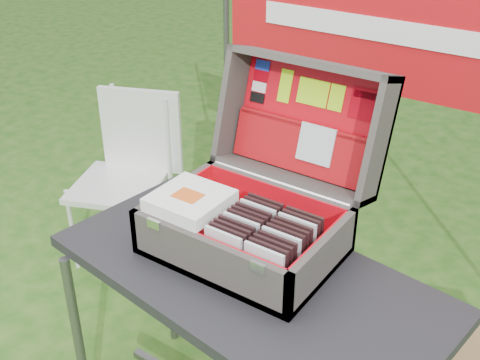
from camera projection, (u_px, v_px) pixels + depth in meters
The scene contains 79 objects.
table_top at pixel (248, 276), 1.92m from camera, with size 1.27×0.64×0.04m, color black.
table_leg_fl at pixel (79, 342), 2.22m from camera, with size 0.04×0.04×0.76m, color #59595B.
table_leg_bl at pixel (170, 271), 2.59m from camera, with size 0.04×0.04×0.76m, color #59595B.
suitcase at pixel (255, 171), 1.91m from camera, with size 0.60×0.59×0.55m, color #4D4945, non-canonical shape.
suitcase_base_bottom at pixel (244, 248), 2.00m from camera, with size 0.60×0.43×0.02m, color #4D4945.
suitcase_base_wall_front at pixel (206, 262), 1.82m from camera, with size 0.60×0.02×0.16m, color #4D4945.
suitcase_base_wall_back at pixel (277, 204), 2.11m from camera, with size 0.60×0.02×0.16m, color #4D4945.
suitcase_base_wall_left at pixel (176, 205), 2.11m from camera, with size 0.02×0.43×0.16m, color #4D4945.
suitcase_base_wall_right at pixel (323, 261), 1.82m from camera, with size 0.02×0.43×0.16m, color #4D4945.
suitcase_liner_floor at pixel (244, 244), 1.99m from camera, with size 0.55×0.38×0.01m, color red.
suitcase_latch_left at pixel (154, 224), 1.87m from camera, with size 0.05×0.01×0.03m, color silver.
suitcase_latch_right at pixel (258, 267), 1.68m from camera, with size 0.05×0.01×0.03m, color silver.
suitcase_hinge at pixel (279, 183), 2.08m from camera, with size 0.02×0.02×0.54m, color silver.
suitcase_lid_back at pixel (310, 120), 2.15m from camera, with size 0.60×0.43×0.02m, color #4D4945.
suitcase_lid_rim_far at pixel (312, 63), 2.04m from camera, with size 0.60×0.02×0.16m, color #4D4945.
suitcase_lid_rim_near at pixel (291, 177), 2.14m from camera, with size 0.60×0.02×0.16m, color #4D4945.
suitcase_lid_rim_left at pixel (233, 104), 2.23m from camera, with size 0.02×0.43×0.16m, color #4D4945.
suitcase_lid_rim_right at pixel (379, 142), 1.95m from camera, with size 0.02×0.43×0.16m, color #4D4945.
suitcase_lid_liner at pixel (308, 120), 2.13m from camera, with size 0.55×0.38×0.01m, color red.
suitcase_liner_wall_front at pixel (209, 256), 1.82m from camera, with size 0.55×0.01×0.14m, color red.
suitcase_liner_wall_back at pixel (274, 203), 2.09m from camera, with size 0.55×0.01×0.14m, color red.
suitcase_liner_wall_left at pixel (179, 203), 2.10m from camera, with size 0.01×0.38×0.14m, color red.
suitcase_liner_wall_right at pixel (318, 256), 1.82m from camera, with size 0.01×0.38×0.14m, color red.
suitcase_lid_pocket at pixel (301, 148), 2.15m from camera, with size 0.53×0.17×0.03m, color #A00C12.
suitcase_pocket_edge at pixel (304, 125), 2.12m from camera, with size 0.52×0.02×0.02m, color #A00C12.
suitcase_pocket_cd at pixel (316, 144), 2.09m from camera, with size 0.13×0.13×0.01m, color silver.
lid_sticker_cc_a at pixel (263, 65), 2.20m from camera, with size 0.06×0.04×0.00m, color #1933B2.
lid_sticker_cc_b at pixel (261, 76), 2.21m from camera, with size 0.06×0.04×0.00m, color #A1000D.
lid_sticker_cc_c at pixel (259, 87), 2.22m from camera, with size 0.06×0.04×0.00m, color white.
lid_sticker_cc_d at pixel (257, 98), 2.23m from camera, with size 0.06×0.04×0.00m, color black.
lid_card_neon_tall at pixel (285, 86), 2.16m from camera, with size 0.05×0.12×0.00m, color #AEEB14.
lid_card_neon_main at pixel (313, 92), 2.10m from camera, with size 0.12×0.09×0.00m, color #AEEB14.
lid_card_neon_small at pixel (336, 98), 2.06m from camera, with size 0.05×0.09×0.00m, color #AEEB14.
lid_sticker_band at pixel (365, 104), 2.00m from camera, with size 0.11×0.11×0.00m, color #A1000D.
lid_sticker_band_bar at pixel (367, 96), 2.00m from camera, with size 0.10×0.02×0.00m, color black.
cd_left_0 at pixel (223, 253), 1.81m from camera, with size 0.13×0.01×0.15m, color silver.
cd_left_1 at pixel (228, 249), 1.83m from camera, with size 0.13×0.01×0.15m, color black.
cd_left_2 at pixel (232, 246), 1.85m from camera, with size 0.13×0.01×0.15m, color black.
cd_left_3 at pixel (237, 242), 1.87m from camera, with size 0.13×0.01×0.15m, color black.
cd_left_4 at pixel (241, 239), 1.88m from camera, with size 0.13×0.01×0.15m, color silver.
cd_left_5 at pixel (245, 235), 1.90m from camera, with size 0.13×0.01×0.15m, color black.
cd_left_6 at pixel (249, 232), 1.92m from camera, with size 0.13×0.01×0.15m, color black.
cd_left_7 at pixel (254, 228), 1.93m from camera, with size 0.13×0.01×0.15m, color black.
cd_left_8 at pixel (258, 225), 1.95m from camera, with size 0.13×0.01×0.15m, color silver.
cd_left_9 at pixel (261, 222), 1.97m from camera, with size 0.13×0.01×0.15m, color black.
cd_left_10 at pixel (265, 218), 1.98m from camera, with size 0.13×0.01×0.15m, color black.
cd_right_0 at pixel (264, 270), 1.74m from camera, with size 0.13×0.01×0.15m, color silver.
cd_right_1 at pixel (268, 266), 1.76m from camera, with size 0.13×0.01×0.15m, color black.
cd_right_2 at pixel (272, 262), 1.78m from camera, with size 0.13×0.01×0.15m, color black.
cd_right_3 at pixel (277, 258), 1.79m from camera, with size 0.13×0.01×0.15m, color black.
cd_right_4 at pixel (281, 254), 1.81m from camera, with size 0.13×0.01×0.15m, color silver.
cd_right_5 at pixel (285, 250), 1.83m from camera, with size 0.13×0.01×0.15m, color black.
cd_right_6 at pixel (289, 247), 1.84m from camera, with size 0.13×0.01×0.15m, color black.
cd_right_7 at pixel (292, 243), 1.86m from camera, with size 0.13×0.01×0.15m, color black.
cd_right_8 at pixel (296, 239), 1.88m from camera, with size 0.13×0.01×0.15m, color silver.
cd_right_9 at pixel (300, 236), 1.90m from camera, with size 0.13×0.01×0.15m, color black.
cd_right_10 at pixel (304, 232), 1.91m from camera, with size 0.13×0.01×0.15m, color black.
songbook_0 at pixel (190, 206), 1.94m from camera, with size 0.23×0.23×0.01m, color white.
songbook_1 at pixel (190, 204), 1.94m from camera, with size 0.23×0.23×0.01m, color white.
songbook_2 at pixel (190, 203), 1.94m from camera, with size 0.23×0.23×0.01m, color white.
songbook_3 at pixel (190, 202), 1.94m from camera, with size 0.23×0.23×0.01m, color white.
songbook_4 at pixel (190, 200), 1.93m from camera, with size 0.23×0.23×0.01m, color white.
songbook_5 at pixel (190, 199), 1.93m from camera, with size 0.23×0.23×0.01m, color white.
songbook_6 at pixel (190, 198), 1.93m from camera, with size 0.23×0.23×0.01m, color white.
songbook_7 at pixel (190, 196), 1.93m from camera, with size 0.23×0.23×0.01m, color white.
songbook_8 at pixel (190, 195), 1.92m from camera, with size 0.23×0.23×0.01m, color white.
songbook_graphic at pixel (188, 195), 1.92m from camera, with size 0.09×0.07×0.00m, color #D85919.
chair at pixel (118, 188), 3.04m from camera, with size 0.42×0.47×0.93m, color silver, non-canonical shape.
chair_seat at pixel (118, 186), 3.04m from camera, with size 0.42×0.42×0.03m, color silver.
chair_backrest at pixel (141, 130), 3.07m from camera, with size 0.42×0.03×0.44m, color silver.
chair_leg_fl at pixel (72, 230), 3.11m from camera, with size 0.02×0.02×0.48m, color silver.
chair_leg_fr at pixel (123, 253), 2.93m from camera, with size 0.02×0.02×0.48m, color silver.
chair_leg_bl at pixel (122, 201), 3.37m from camera, with size 0.02×0.02×0.48m, color silver.
chair_leg_br at pixel (170, 221), 3.19m from camera, with size 0.02×0.02×0.48m, color silver.
chair_upright_left at pixel (116, 124), 3.16m from camera, with size 0.02×0.02×0.44m, color silver.
chair_upright_right at pixel (168, 141), 2.98m from camera, with size 0.02×0.02×0.44m, color silver.
banner_post_left at pixel (227, 90), 3.18m from camera, with size 0.03×0.03×1.70m, color #59595B.
banner at pixel (388, 30), 2.53m from camera, with size 1.60×0.01×0.55m, color #AD0E13.
banner_text at pixel (387, 31), 2.52m from camera, with size 1.20×0.00×0.10m, color white.
Camera 1 is at (0.92, -1.34, 1.98)m, focal length 45.00 mm.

